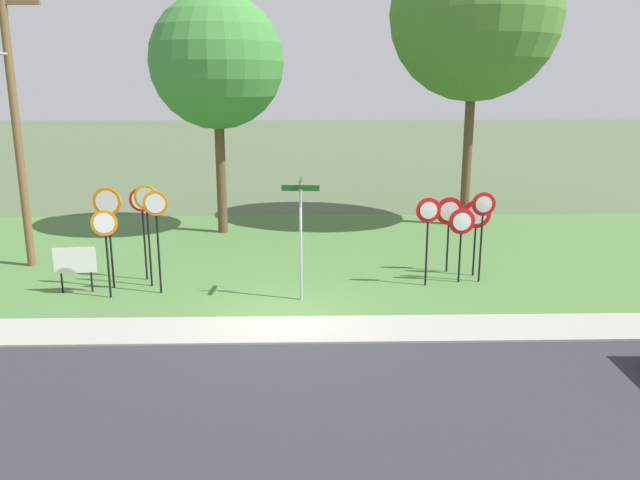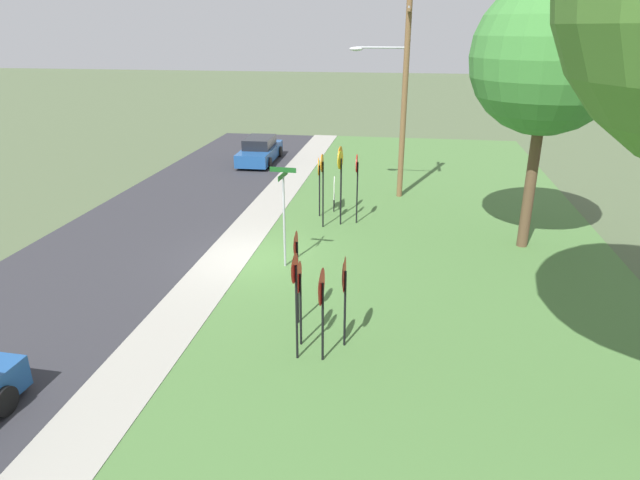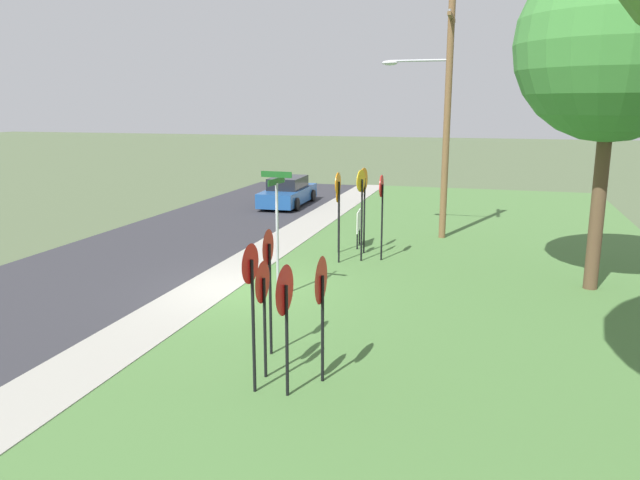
{
  "view_description": "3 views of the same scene",
  "coord_description": "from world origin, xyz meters",
  "px_view_note": "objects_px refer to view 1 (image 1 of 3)",
  "views": [
    {
      "loc": [
        0.52,
        -14.52,
        5.6
      ],
      "look_at": [
        0.94,
        2.24,
        1.4
      ],
      "focal_mm": 35.7,
      "sensor_mm": 36.0,
      "label": 1
    },
    {
      "loc": [
        16.05,
        4.9,
        7.13
      ],
      "look_at": [
        1.26,
        2.52,
        1.31
      ],
      "focal_mm": 30.85,
      "sensor_mm": 36.0,
      "label": 2
    },
    {
      "loc": [
        14.4,
        6.4,
        4.82
      ],
      "look_at": [
        0.6,
        2.42,
        1.63
      ],
      "focal_mm": 34.21,
      "sensor_mm": 36.0,
      "label": 3
    }
  ],
  "objects_px": {
    "stop_sign_far_center": "(147,214)",
    "yield_sign_near_left": "(476,220)",
    "stop_sign_near_left": "(105,235)",
    "yield_sign_near_right": "(449,217)",
    "stop_sign_far_right": "(142,214)",
    "yield_sign_far_left": "(483,216)",
    "yield_sign_far_right": "(462,228)",
    "notice_board": "(75,263)",
    "stop_sign_near_right": "(156,221)",
    "yield_sign_center": "(428,221)",
    "oak_tree_left": "(217,62)",
    "stop_sign_far_left": "(108,215)",
    "utility_pole": "(12,110)",
    "street_name_post": "(301,229)",
    "oak_tree_right": "(475,14)"
  },
  "relations": [
    {
      "from": "yield_sign_far_right",
      "to": "stop_sign_far_left",
      "type": "bearing_deg",
      "value": 179.88
    },
    {
      "from": "yield_sign_near_left",
      "to": "oak_tree_right",
      "type": "relative_size",
      "value": 0.2
    },
    {
      "from": "oak_tree_left",
      "to": "utility_pole",
      "type": "bearing_deg",
      "value": -139.93
    },
    {
      "from": "yield_sign_far_left",
      "to": "utility_pole",
      "type": "bearing_deg",
      "value": 174.11
    },
    {
      "from": "stop_sign_near_right",
      "to": "utility_pole",
      "type": "bearing_deg",
      "value": 149.96
    },
    {
      "from": "stop_sign_near_right",
      "to": "utility_pole",
      "type": "relative_size",
      "value": 0.32
    },
    {
      "from": "stop_sign_far_center",
      "to": "yield_sign_center",
      "type": "bearing_deg",
      "value": 8.3
    },
    {
      "from": "stop_sign_near_left",
      "to": "yield_sign_near_right",
      "type": "xyz_separation_m",
      "value": [
        9.39,
        2.11,
        -0.02
      ]
    },
    {
      "from": "notice_board",
      "to": "oak_tree_right",
      "type": "xyz_separation_m",
      "value": [
        12.49,
        8.01,
        7.1
      ]
    },
    {
      "from": "yield_sign_near_right",
      "to": "notice_board",
      "type": "bearing_deg",
      "value": -172.07
    },
    {
      "from": "notice_board",
      "to": "yield_sign_near_right",
      "type": "bearing_deg",
      "value": 2.02
    },
    {
      "from": "stop_sign_far_left",
      "to": "yield_sign_near_right",
      "type": "bearing_deg",
      "value": 13.62
    },
    {
      "from": "oak_tree_left",
      "to": "oak_tree_right",
      "type": "bearing_deg",
      "value": 6.09
    },
    {
      "from": "street_name_post",
      "to": "notice_board",
      "type": "distance_m",
      "value": 6.2
    },
    {
      "from": "utility_pole",
      "to": "yield_sign_far_right",
      "type": "bearing_deg",
      "value": -8.26
    },
    {
      "from": "stop_sign_far_left",
      "to": "yield_sign_far_right",
      "type": "relative_size",
      "value": 1.31
    },
    {
      "from": "yield_sign_near_left",
      "to": "yield_sign_center",
      "type": "height_order",
      "value": "yield_sign_center"
    },
    {
      "from": "yield_sign_near_right",
      "to": "notice_board",
      "type": "relative_size",
      "value": 1.81
    },
    {
      "from": "yield_sign_far_left",
      "to": "oak_tree_right",
      "type": "distance_m",
      "value": 9.61
    },
    {
      "from": "stop_sign_far_left",
      "to": "stop_sign_far_right",
      "type": "bearing_deg",
      "value": 50.27
    },
    {
      "from": "stop_sign_near_left",
      "to": "stop_sign_far_right",
      "type": "height_order",
      "value": "stop_sign_far_right"
    },
    {
      "from": "stop_sign_near_left",
      "to": "stop_sign_far_left",
      "type": "distance_m",
      "value": 0.91
    },
    {
      "from": "yield_sign_far_right",
      "to": "notice_board",
      "type": "xyz_separation_m",
      "value": [
        -10.53,
        -0.61,
        -0.75
      ]
    },
    {
      "from": "stop_sign_far_center",
      "to": "yield_sign_near_left",
      "type": "xyz_separation_m",
      "value": [
        9.22,
        0.73,
        -0.37
      ]
    },
    {
      "from": "stop_sign_far_center",
      "to": "oak_tree_left",
      "type": "height_order",
      "value": "oak_tree_left"
    },
    {
      "from": "stop_sign_far_right",
      "to": "yield_sign_near_right",
      "type": "distance_m",
      "value": 8.83
    },
    {
      "from": "stop_sign_far_left",
      "to": "yield_sign_near_right",
      "type": "relative_size",
      "value": 1.24
    },
    {
      "from": "stop_sign_near_right",
      "to": "yield_sign_center",
      "type": "xyz_separation_m",
      "value": [
        7.26,
        0.48,
        -0.15
      ]
    },
    {
      "from": "yield_sign_center",
      "to": "stop_sign_far_left",
      "type": "bearing_deg",
      "value": 176.93
    },
    {
      "from": "stop_sign_near_left",
      "to": "yield_sign_far_left",
      "type": "relative_size",
      "value": 0.91
    },
    {
      "from": "stop_sign_far_left",
      "to": "oak_tree_right",
      "type": "height_order",
      "value": "oak_tree_right"
    },
    {
      "from": "oak_tree_left",
      "to": "oak_tree_right",
      "type": "height_order",
      "value": "oak_tree_right"
    },
    {
      "from": "stop_sign_far_left",
      "to": "stop_sign_near_right",
      "type": "bearing_deg",
      "value": -13.23
    },
    {
      "from": "street_name_post",
      "to": "notice_board",
      "type": "xyz_separation_m",
      "value": [
        -6.06,
        0.74,
        -1.05
      ]
    },
    {
      "from": "stop_sign_near_left",
      "to": "oak_tree_right",
      "type": "distance_m",
      "value": 15.57
    },
    {
      "from": "stop_sign_far_center",
      "to": "street_name_post",
      "type": "relative_size",
      "value": 0.89
    },
    {
      "from": "yield_sign_far_left",
      "to": "notice_board",
      "type": "xyz_separation_m",
      "value": [
        -11.12,
        -0.64,
        -1.08
      ]
    },
    {
      "from": "oak_tree_right",
      "to": "notice_board",
      "type": "bearing_deg",
      "value": -147.32
    },
    {
      "from": "stop_sign_far_center",
      "to": "notice_board",
      "type": "bearing_deg",
      "value": -156.23
    },
    {
      "from": "yield_sign_near_right",
      "to": "oak_tree_left",
      "type": "height_order",
      "value": "oak_tree_left"
    },
    {
      "from": "yield_sign_near_left",
      "to": "oak_tree_left",
      "type": "height_order",
      "value": "oak_tree_left"
    },
    {
      "from": "stop_sign_near_right",
      "to": "yield_sign_far_left",
      "type": "bearing_deg",
      "value": 4.69
    },
    {
      "from": "stop_sign_far_right",
      "to": "yield_sign_far_left",
      "type": "distance_m",
      "value": 9.52
    },
    {
      "from": "stop_sign_near_left",
      "to": "yield_sign_far_left",
      "type": "height_order",
      "value": "yield_sign_far_left"
    },
    {
      "from": "stop_sign_near_left",
      "to": "yield_sign_far_right",
      "type": "xyz_separation_m",
      "value": [
        9.51,
        1.09,
        -0.12
      ]
    },
    {
      "from": "stop_sign_far_center",
      "to": "notice_board",
      "type": "height_order",
      "value": "stop_sign_far_center"
    },
    {
      "from": "stop_sign_far_left",
      "to": "notice_board",
      "type": "xyz_separation_m",
      "value": [
        -0.87,
        -0.35,
        -1.23
      ]
    },
    {
      "from": "stop_sign_far_center",
      "to": "utility_pole",
      "type": "relative_size",
      "value": 0.33
    },
    {
      "from": "yield_sign_far_left",
      "to": "yield_sign_far_right",
      "type": "xyz_separation_m",
      "value": [
        -0.59,
        -0.03,
        -0.33
      ]
    },
    {
      "from": "yield_sign_near_right",
      "to": "yield_sign_far_right",
      "type": "distance_m",
      "value": 1.04
    }
  ]
}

